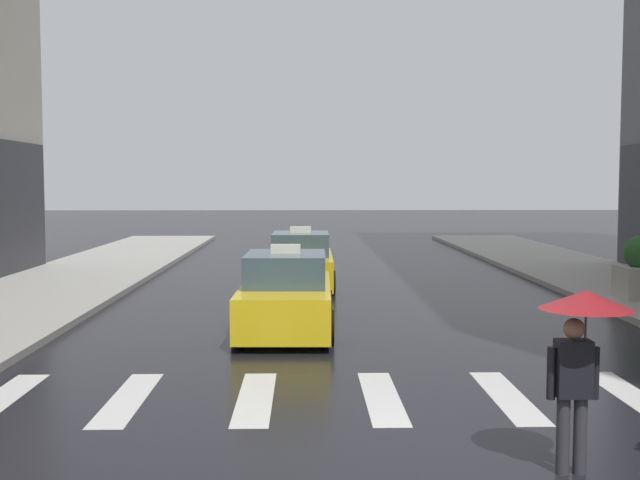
# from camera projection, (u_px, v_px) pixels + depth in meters

# --- Properties ---
(ground_plane) EXTENTS (160.00, 160.00, 0.00)m
(ground_plane) POSITION_uv_depth(u_px,v_px,m) (411.00, 476.00, 8.10)
(ground_plane) COLOR black
(crosswalk_markings) EXTENTS (11.30, 2.80, 0.01)m
(crosswalk_markings) POSITION_uv_depth(u_px,v_px,m) (382.00, 397.00, 11.09)
(crosswalk_markings) COLOR silver
(crosswalk_markings) RESTS_ON ground
(taxi_lead) EXTENTS (2.00, 4.57, 1.80)m
(taxi_lead) POSITION_uv_depth(u_px,v_px,m) (286.00, 296.00, 15.98)
(taxi_lead) COLOR yellow
(taxi_lead) RESTS_ON ground
(taxi_second) EXTENTS (1.97, 4.56, 1.80)m
(taxi_second) POSITION_uv_depth(u_px,v_px,m) (301.00, 263.00, 22.54)
(taxi_second) COLOR yellow
(taxi_second) RESTS_ON ground
(pedestrian_with_umbrella) EXTENTS (0.96, 0.96, 1.94)m
(pedestrian_with_umbrella) POSITION_uv_depth(u_px,v_px,m) (581.00, 331.00, 8.07)
(pedestrian_with_umbrella) COLOR #333338
(pedestrian_with_umbrella) RESTS_ON ground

